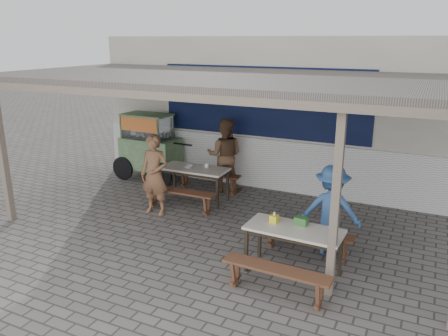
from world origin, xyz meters
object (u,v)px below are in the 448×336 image
at_px(bench_left_street, 180,195).
at_px(bench_left_wall, 208,177).
at_px(bench_right_wall, 307,235).
at_px(tissue_box, 274,219).
at_px(patron_street_side, 154,175).
at_px(condiment_bowl, 189,166).
at_px(bench_right_street, 276,275).
at_px(vendor_cart, 149,144).
at_px(condiment_jar, 207,165).
at_px(table_right, 294,233).
at_px(patron_wall_side, 225,155).
at_px(table_left, 195,171).
at_px(donation_box, 301,221).
at_px(patron_right_table, 331,210).

relative_size(bench_left_street, bench_left_wall, 1.00).
bearing_deg(bench_right_wall, tissue_box, -118.80).
bearing_deg(patron_street_side, condiment_bowl, 71.83).
distance_m(bench_left_wall, patron_street_side, 1.76).
distance_m(bench_right_street, vendor_cart, 5.96).
relative_size(bench_left_street, condiment_jar, 17.28).
distance_m(bench_right_wall, condiment_bowl, 3.36).
relative_size(bench_right_street, patron_street_side, 0.94).
bearing_deg(table_right, condiment_bowl, 147.21).
height_order(bench_left_street, patron_street_side, patron_street_side).
height_order(bench_left_street, bench_right_wall, same).
bearing_deg(bench_left_wall, condiment_bowl, -100.97).
distance_m(bench_right_street, patron_wall_side, 4.52).
distance_m(table_left, table_right, 3.57).
relative_size(vendor_cart, condiment_jar, 23.27).
relative_size(bench_right_wall, donation_box, 8.16).
xyz_separation_m(patron_street_side, patron_right_table, (3.58, -0.18, -0.06)).
bearing_deg(condiment_jar, bench_left_street, -103.25).
bearing_deg(patron_wall_side, condiment_jar, 65.65).
xyz_separation_m(table_left, condiment_jar, (0.21, 0.17, 0.12)).
height_order(bench_left_street, patron_wall_side, patron_wall_side).
xyz_separation_m(bench_left_wall, vendor_cart, (-1.78, 0.21, 0.56)).
xyz_separation_m(tissue_box, condiment_bowl, (-2.66, 2.01, -0.04)).
height_order(bench_right_wall, donation_box, donation_box).
height_order(table_right, donation_box, donation_box).
height_order(table_left, bench_right_street, table_left).
bearing_deg(vendor_cart, bench_right_street, -37.01).
distance_m(condiment_jar, condiment_bowl, 0.39).
distance_m(bench_left_street, patron_street_side, 0.69).
height_order(bench_right_street, vendor_cart, vendor_cart).
xyz_separation_m(bench_left_street, patron_wall_side, (0.29, 1.56, 0.51)).
distance_m(bench_left_wall, patron_wall_side, 0.64).
height_order(bench_right_wall, condiment_jar, condiment_jar).
height_order(bench_left_street, donation_box, donation_box).
bearing_deg(condiment_bowl, tissue_box, -36.97).
relative_size(bench_right_street, donation_box, 8.16).
xyz_separation_m(table_right, bench_right_wall, (0.02, 0.71, -0.33)).
bearing_deg(bench_right_wall, patron_wall_side, 140.61).
height_order(table_right, patron_right_table, patron_right_table).
bearing_deg(bench_right_wall, condiment_jar, 151.72).
bearing_deg(bench_right_street, patron_street_side, 152.32).
bearing_deg(bench_right_street, table_left, 137.37).
bearing_deg(vendor_cart, patron_right_table, -20.66).
height_order(table_right, bench_right_street, table_right).
bearing_deg(bench_right_wall, condiment_bowl, 157.48).
relative_size(patron_right_table, condiment_bowl, 8.38).
distance_m(bench_right_street, donation_box, 0.99).
height_order(patron_street_side, tissue_box, patron_street_side).
bearing_deg(bench_right_street, bench_left_wall, 131.43).
relative_size(bench_left_wall, patron_wall_side, 0.92).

